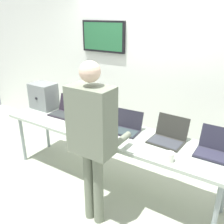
{
  "coord_description": "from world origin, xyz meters",
  "views": [
    {
      "loc": [
        1.59,
        -2.36,
        2.16
      ],
      "look_at": [
        -0.03,
        0.14,
        0.98
      ],
      "focal_mm": 40.04,
      "sensor_mm": 36.0,
      "label": 1
    }
  ],
  "objects_px": {
    "person": "(92,132)",
    "laptop_station_2": "(126,127)",
    "laptop_station_4": "(216,149)",
    "coffee_mug": "(170,157)",
    "laptop_station_1": "(94,117)",
    "laptop_station_0": "(65,110)",
    "equipment_box": "(44,96)",
    "laptop_station_3": "(168,136)",
    "workbench": "(108,134)"
  },
  "relations": [
    {
      "from": "equipment_box",
      "to": "laptop_station_4",
      "type": "bearing_deg",
      "value": 0.22
    },
    {
      "from": "laptop_station_0",
      "to": "person",
      "type": "bearing_deg",
      "value": -34.36
    },
    {
      "from": "laptop_station_2",
      "to": "equipment_box",
      "type": "bearing_deg",
      "value": 179.31
    },
    {
      "from": "laptop_station_0",
      "to": "laptop_station_3",
      "type": "height_order",
      "value": "laptop_station_3"
    },
    {
      "from": "laptop_station_0",
      "to": "laptop_station_2",
      "type": "xyz_separation_m",
      "value": [
        1.04,
        -0.0,
        -0.0
      ]
    },
    {
      "from": "laptop_station_1",
      "to": "laptop_station_3",
      "type": "height_order",
      "value": "laptop_station_3"
    },
    {
      "from": "laptop_station_2",
      "to": "laptop_station_3",
      "type": "height_order",
      "value": "laptop_station_3"
    },
    {
      "from": "laptop_station_3",
      "to": "laptop_station_4",
      "type": "height_order",
      "value": "laptop_station_3"
    },
    {
      "from": "laptop_station_3",
      "to": "laptop_station_0",
      "type": "bearing_deg",
      "value": -178.91
    },
    {
      "from": "laptop_station_0",
      "to": "laptop_station_3",
      "type": "relative_size",
      "value": 0.89
    },
    {
      "from": "laptop_station_0",
      "to": "coffee_mug",
      "type": "relative_size",
      "value": 3.68
    },
    {
      "from": "laptop_station_0",
      "to": "coffee_mug",
      "type": "xyz_separation_m",
      "value": [
        1.75,
        -0.36,
        -0.01
      ]
    },
    {
      "from": "equipment_box",
      "to": "laptop_station_4",
      "type": "height_order",
      "value": "equipment_box"
    },
    {
      "from": "laptop_station_0",
      "to": "laptop_station_2",
      "type": "height_order",
      "value": "laptop_station_0"
    },
    {
      "from": "laptop_station_0",
      "to": "coffee_mug",
      "type": "bearing_deg",
      "value": -11.7
    },
    {
      "from": "workbench",
      "to": "coffee_mug",
      "type": "bearing_deg",
      "value": -15.38
    },
    {
      "from": "laptop_station_0",
      "to": "coffee_mug",
      "type": "distance_m",
      "value": 1.78
    },
    {
      "from": "laptop_station_2",
      "to": "laptop_station_4",
      "type": "distance_m",
      "value": 1.06
    },
    {
      "from": "laptop_station_1",
      "to": "laptop_station_2",
      "type": "relative_size",
      "value": 1.1
    },
    {
      "from": "laptop_station_4",
      "to": "laptop_station_1",
      "type": "bearing_deg",
      "value": 179.94
    },
    {
      "from": "equipment_box",
      "to": "laptop_station_0",
      "type": "distance_m",
      "value": 0.46
    },
    {
      "from": "laptop_station_1",
      "to": "workbench",
      "type": "bearing_deg",
      "value": -23.09
    },
    {
      "from": "person",
      "to": "laptop_station_2",
      "type": "bearing_deg",
      "value": 92.66
    },
    {
      "from": "laptop_station_2",
      "to": "coffee_mug",
      "type": "relative_size",
      "value": 3.91
    },
    {
      "from": "laptop_station_3",
      "to": "laptop_station_2",
      "type": "bearing_deg",
      "value": -176.68
    },
    {
      "from": "laptop_station_2",
      "to": "laptop_station_3",
      "type": "relative_size",
      "value": 0.95
    },
    {
      "from": "workbench",
      "to": "person",
      "type": "relative_size",
      "value": 1.7
    },
    {
      "from": "laptop_station_0",
      "to": "laptop_station_2",
      "type": "bearing_deg",
      "value": -0.06
    },
    {
      "from": "equipment_box",
      "to": "laptop_station_1",
      "type": "relative_size",
      "value": 0.96
    },
    {
      "from": "coffee_mug",
      "to": "laptop_station_4",
      "type": "bearing_deg",
      "value": 47.98
    },
    {
      "from": "laptop_station_1",
      "to": "person",
      "type": "distance_m",
      "value": 0.98
    },
    {
      "from": "equipment_box",
      "to": "laptop_station_2",
      "type": "bearing_deg",
      "value": -0.69
    },
    {
      "from": "laptop_station_2",
      "to": "coffee_mug",
      "type": "xyz_separation_m",
      "value": [
        0.71,
        -0.36,
        -0.01
      ]
    },
    {
      "from": "laptop_station_1",
      "to": "laptop_station_2",
      "type": "bearing_deg",
      "value": -3.16
    },
    {
      "from": "laptop_station_4",
      "to": "workbench",
      "type": "bearing_deg",
      "value": -173.74
    },
    {
      "from": "laptop_station_2",
      "to": "person",
      "type": "distance_m",
      "value": 0.77
    },
    {
      "from": "person",
      "to": "coffee_mug",
      "type": "distance_m",
      "value": 0.81
    },
    {
      "from": "workbench",
      "to": "laptop_station_1",
      "type": "distance_m",
      "value": 0.37
    },
    {
      "from": "equipment_box",
      "to": "laptop_station_0",
      "type": "relative_size",
      "value": 1.12
    },
    {
      "from": "workbench",
      "to": "laptop_station_0",
      "type": "xyz_separation_m",
      "value": [
        -0.84,
        0.11,
        0.11
      ]
    },
    {
      "from": "workbench",
      "to": "person",
      "type": "xyz_separation_m",
      "value": [
        0.23,
        -0.62,
        0.35
      ]
    },
    {
      "from": "person",
      "to": "coffee_mug",
      "type": "xyz_separation_m",
      "value": [
        0.67,
        0.37,
        -0.25
      ]
    },
    {
      "from": "laptop_station_1",
      "to": "person",
      "type": "height_order",
      "value": "person"
    },
    {
      "from": "equipment_box",
      "to": "laptop_station_2",
      "type": "relative_size",
      "value": 1.05
    },
    {
      "from": "laptop_station_4",
      "to": "person",
      "type": "relative_size",
      "value": 0.21
    },
    {
      "from": "laptop_station_0",
      "to": "laptop_station_3",
      "type": "distance_m",
      "value": 1.58
    },
    {
      "from": "laptop_station_1",
      "to": "coffee_mug",
      "type": "distance_m",
      "value": 1.3
    },
    {
      "from": "laptop_station_4",
      "to": "coffee_mug",
      "type": "relative_size",
      "value": 3.99
    },
    {
      "from": "laptop_station_3",
      "to": "person",
      "type": "bearing_deg",
      "value": -123.42
    },
    {
      "from": "laptop_station_3",
      "to": "laptop_station_4",
      "type": "distance_m",
      "value": 0.52
    }
  ]
}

